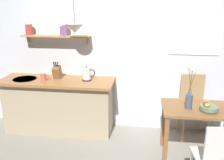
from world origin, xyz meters
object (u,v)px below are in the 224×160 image
object	(u,v)px
electric_kettle	(87,74)
pendant_lamp	(75,28)
dining_table	(199,117)
fruit_bowl	(208,107)
coffee_mug_by_sink	(44,77)
dining_chair_far	(193,103)
twig_vase	(189,101)
knife_block	(57,72)
dining_chair_near	(215,157)

from	to	relation	value
electric_kettle	pendant_lamp	bearing A→B (deg)	-142.13
dining_table	electric_kettle	xyz separation A→B (m)	(-1.66, 0.53, 0.39)
fruit_bowl	coffee_mug_by_sink	bearing A→B (deg)	168.13
dining_chair_far	coffee_mug_by_sink	world-z (taller)	dining_chair_far
fruit_bowl	twig_vase	bearing A→B (deg)	171.66
knife_block	twig_vase	bearing A→B (deg)	-16.67
dining_chair_far	knife_block	size ratio (longest dim) A/B	3.53
fruit_bowl	pendant_lamp	world-z (taller)	pendant_lamp
dining_table	dining_chair_far	size ratio (longest dim) A/B	0.98
twig_vase	pendant_lamp	xyz separation A→B (m)	(-1.63, 0.46, 0.87)
knife_block	coffee_mug_by_sink	size ratio (longest dim) A/B	2.14
fruit_bowl	twig_vase	xyz separation A→B (m)	(-0.24, 0.04, 0.06)
dining_table	pendant_lamp	world-z (taller)	pendant_lamp
fruit_bowl	twig_vase	distance (m)	0.25
dining_table	knife_block	distance (m)	2.27
dining_table	twig_vase	bearing A→B (deg)	-169.02
dining_table	dining_chair_far	xyz separation A→B (m)	(0.02, 0.62, -0.06)
dining_table	electric_kettle	world-z (taller)	electric_kettle
electric_kettle	coffee_mug_by_sink	xyz separation A→B (m)	(-0.68, -0.09, -0.05)
twig_vase	pendant_lamp	bearing A→B (deg)	164.22
dining_chair_near	pendant_lamp	world-z (taller)	pendant_lamp
coffee_mug_by_sink	dining_chair_near	bearing A→B (deg)	-26.25
dining_chair_far	electric_kettle	distance (m)	1.74
dining_chair_far	fruit_bowl	distance (m)	0.73
electric_kettle	coffee_mug_by_sink	world-z (taller)	electric_kettle
dining_table	pendant_lamp	distance (m)	2.15
dining_chair_far	fruit_bowl	xyz separation A→B (m)	(0.06, -0.68, 0.25)
knife_block	pendant_lamp	world-z (taller)	pendant_lamp
dining_chair_far	pendant_lamp	size ratio (longest dim) A/B	2.25
fruit_bowl	dining_chair_far	bearing A→B (deg)	94.80
coffee_mug_by_sink	knife_block	bearing A→B (deg)	35.36
pendant_lamp	knife_block	bearing A→B (deg)	159.48
dining_chair_near	fruit_bowl	bearing A→B (deg)	85.73
electric_kettle	knife_block	size ratio (longest dim) A/B	0.84
fruit_bowl	knife_block	xyz separation A→B (m)	(-2.24, 0.63, 0.21)
fruit_bowl	knife_block	size ratio (longest dim) A/B	0.81
fruit_bowl	twig_vase	size ratio (longest dim) A/B	0.42
dining_table	coffee_mug_by_sink	distance (m)	2.40
dining_chair_near	knife_block	xyz separation A→B (m)	(-2.19, 1.29, 0.51)
twig_vase	electric_kettle	bearing A→B (deg)	159.22
twig_vase	dining_chair_near	bearing A→B (deg)	-74.36
dining_chair_near	fruit_bowl	world-z (taller)	dining_chair_near
twig_vase	knife_block	bearing A→B (deg)	163.33
dining_table	knife_block	size ratio (longest dim) A/B	3.45
fruit_bowl	twig_vase	world-z (taller)	twig_vase
dining_table	fruit_bowl	size ratio (longest dim) A/B	4.26
coffee_mug_by_sink	dining_chair_far	bearing A→B (deg)	4.26
dining_chair_far	twig_vase	xyz separation A→B (m)	(-0.19, -0.65, 0.30)
dining_chair_near	twig_vase	xyz separation A→B (m)	(-0.19, 0.70, 0.36)
twig_vase	dining_table	bearing A→B (deg)	10.98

